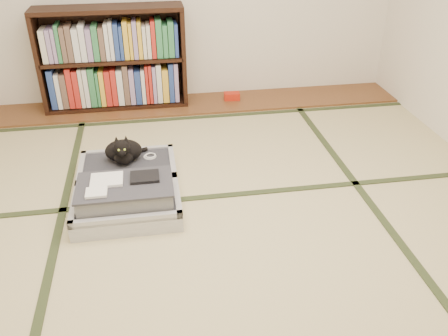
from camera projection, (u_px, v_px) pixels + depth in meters
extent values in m
plane|color=tan|center=(225.00, 233.00, 2.87)|extent=(4.50, 4.50, 0.00)
cube|color=brown|center=(191.00, 104.00, 4.56)|extent=(4.00, 0.50, 0.02)
cube|color=#B7210E|center=(232.00, 96.00, 4.62)|extent=(0.16, 0.10, 0.07)
cube|color=#2D381E|center=(54.00, 250.00, 2.72)|extent=(0.05, 4.50, 0.01)
cube|color=#2D381E|center=(381.00, 217.00, 3.00)|extent=(0.05, 4.50, 0.01)
cube|color=#2D381E|center=(216.00, 196.00, 3.20)|extent=(4.00, 0.05, 0.01)
cube|color=#2D381E|center=(195.00, 117.00, 4.31)|extent=(4.00, 0.05, 0.01)
cube|color=black|center=(40.00, 62.00, 4.20)|extent=(0.04, 0.30, 0.84)
cube|color=black|center=(183.00, 55.00, 4.38)|extent=(0.04, 0.30, 0.84)
cube|color=black|center=(119.00, 104.00, 4.52)|extent=(1.30, 0.30, 0.04)
cube|color=black|center=(107.00, 9.00, 4.07)|extent=(1.30, 0.30, 0.04)
cube|color=black|center=(113.00, 59.00, 4.29)|extent=(1.25, 0.30, 0.03)
cube|color=black|center=(114.00, 54.00, 4.41)|extent=(1.30, 0.02, 0.84)
cube|color=gray|center=(116.00, 83.00, 4.39)|extent=(1.17, 0.21, 0.35)
cube|color=gray|center=(111.00, 39.00, 4.18)|extent=(1.17, 0.21, 0.32)
cube|color=silver|center=(128.00, 208.00, 2.99)|extent=(0.67, 0.45, 0.12)
cube|color=#303138|center=(127.00, 204.00, 2.97)|extent=(0.60, 0.37, 0.09)
cube|color=silver|center=(126.00, 220.00, 2.78)|extent=(0.67, 0.04, 0.04)
cube|color=silver|center=(127.00, 183.00, 3.13)|extent=(0.67, 0.04, 0.04)
cube|color=silver|center=(74.00, 205.00, 2.91)|extent=(0.04, 0.45, 0.04)
cube|color=silver|center=(177.00, 196.00, 3.00)|extent=(0.04, 0.45, 0.04)
cube|color=silver|center=(128.00, 173.00, 3.37)|extent=(0.67, 0.45, 0.12)
cube|color=#303138|center=(128.00, 169.00, 3.35)|extent=(0.60, 0.37, 0.09)
cube|color=silver|center=(127.00, 180.00, 3.16)|extent=(0.67, 0.04, 0.04)
cube|color=silver|center=(128.00, 151.00, 3.51)|extent=(0.67, 0.04, 0.04)
cube|color=silver|center=(81.00, 169.00, 3.29)|extent=(0.04, 0.45, 0.04)
cube|color=silver|center=(172.00, 161.00, 3.38)|extent=(0.04, 0.45, 0.04)
cylinder|color=black|center=(127.00, 181.00, 3.14)|extent=(0.60, 0.02, 0.02)
cube|color=gray|center=(126.00, 194.00, 2.93)|extent=(0.57, 0.35, 0.12)
cube|color=#34343B|center=(125.00, 185.00, 2.90)|extent=(0.59, 0.37, 0.01)
cube|color=white|center=(107.00, 180.00, 2.91)|extent=(0.20, 0.16, 0.02)
cube|color=black|center=(145.00, 177.00, 2.94)|extent=(0.18, 0.14, 0.02)
cube|color=white|center=(96.00, 192.00, 2.79)|extent=(0.12, 0.11, 0.02)
cube|color=white|center=(93.00, 232.00, 2.78)|extent=(0.05, 0.01, 0.04)
cube|color=white|center=(112.00, 231.00, 2.80)|extent=(0.04, 0.01, 0.03)
cube|color=orange|center=(165.00, 225.00, 2.83)|extent=(0.04, 0.01, 0.03)
cube|color=#197F33|center=(154.00, 223.00, 2.82)|extent=(0.04, 0.01, 0.02)
ellipsoid|color=black|center=(124.00, 151.00, 3.33)|extent=(0.26, 0.17, 0.16)
ellipsoid|color=black|center=(124.00, 158.00, 3.28)|extent=(0.13, 0.09, 0.09)
ellipsoid|color=black|center=(122.00, 147.00, 3.21)|extent=(0.11, 0.10, 0.11)
sphere|color=black|center=(122.00, 153.00, 3.18)|extent=(0.05, 0.05, 0.05)
cone|color=black|center=(116.00, 140.00, 3.19)|extent=(0.04, 0.05, 0.05)
cone|color=black|center=(126.00, 139.00, 3.20)|extent=(0.04, 0.05, 0.05)
sphere|color=#A5BF33|center=(119.00, 150.00, 3.16)|extent=(0.02, 0.02, 0.02)
sphere|color=#A5BF33|center=(125.00, 150.00, 3.17)|extent=(0.02, 0.02, 0.02)
cylinder|color=black|center=(137.00, 152.00, 3.44)|extent=(0.16, 0.09, 0.03)
torus|color=white|center=(150.00, 157.00, 3.41)|extent=(0.09, 0.09, 0.01)
torus|color=white|center=(150.00, 155.00, 3.40)|extent=(0.08, 0.08, 0.01)
cube|color=black|center=(123.00, 221.00, 2.96)|extent=(0.44, 0.09, 0.01)
cube|color=black|center=(102.00, 217.00, 3.00)|extent=(0.21, 0.08, 0.01)
cube|color=black|center=(144.00, 213.00, 3.03)|extent=(0.15, 0.18, 0.01)
cylinder|color=black|center=(123.00, 207.00, 3.09)|extent=(0.04, 0.08, 0.01)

